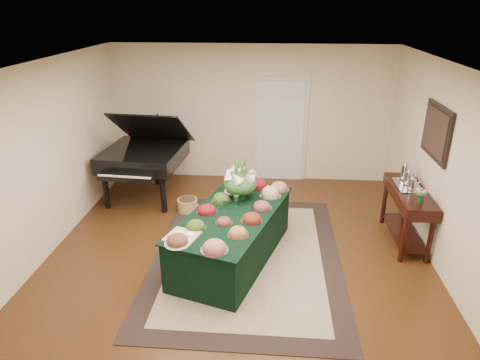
# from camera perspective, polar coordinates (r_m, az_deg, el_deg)

# --- Properties ---
(ground) EXTENTS (6.00, 6.00, 0.00)m
(ground) POSITION_cam_1_polar(r_m,az_deg,el_deg) (6.37, -0.22, -9.80)
(ground) COLOR black
(ground) RESTS_ON ground
(area_rug) EXTENTS (2.66, 3.73, 0.01)m
(area_rug) POSITION_cam_1_polar(r_m,az_deg,el_deg) (6.31, 0.97, -10.05)
(area_rug) COLOR black
(area_rug) RESTS_ON ground
(kitchen_doorway) EXTENTS (1.05, 0.07, 2.10)m
(kitchen_doorway) POSITION_cam_1_polar(r_m,az_deg,el_deg) (8.66, 5.43, 6.52)
(kitchen_doorway) COLOR silver
(kitchen_doorway) RESTS_ON ground
(buffet_table) EXTENTS (1.69, 2.46, 0.73)m
(buffet_table) POSITION_cam_1_polar(r_m,az_deg,el_deg) (6.08, -0.99, -7.43)
(buffet_table) COLOR black
(buffet_table) RESTS_ON ground
(food_platters) EXTENTS (1.54, 2.33, 0.13)m
(food_platters) POSITION_cam_1_polar(r_m,az_deg,el_deg) (5.98, -0.37, -3.52)
(food_platters) COLOR silver
(food_platters) RESTS_ON buffet_table
(cutting_board) EXTENTS (0.46, 0.46, 0.10)m
(cutting_board) POSITION_cam_1_polar(r_m,az_deg,el_deg) (5.37, -7.65, -7.18)
(cutting_board) COLOR tan
(cutting_board) RESTS_ON buffet_table
(green_goblets) EXTENTS (0.21, 0.23, 0.18)m
(green_goblets) POSITION_cam_1_polar(r_m,az_deg,el_deg) (5.97, -1.25, -3.12)
(green_goblets) COLOR #16371F
(green_goblets) RESTS_ON buffet_table
(floral_centerpiece) EXTENTS (0.51, 0.51, 0.51)m
(floral_centerpiece) POSITION_cam_1_polar(r_m,az_deg,el_deg) (6.20, 0.03, 0.04)
(floral_centerpiece) COLOR #16371F
(floral_centerpiece) RESTS_ON buffet_table
(grand_piano) EXTENTS (1.56, 1.72, 1.68)m
(grand_piano) POSITION_cam_1_polar(r_m,az_deg,el_deg) (7.99, -12.69, 3.23)
(grand_piano) COLOR black
(grand_piano) RESTS_ON ground
(wicker_basket) EXTENTS (0.35, 0.35, 0.22)m
(wicker_basket) POSITION_cam_1_polar(r_m,az_deg,el_deg) (7.59, -7.01, -3.35)
(wicker_basket) COLOR olive
(wicker_basket) RESTS_ON ground
(mahogany_sideboard) EXTENTS (0.45, 1.38, 0.86)m
(mahogany_sideboard) POSITION_cam_1_polar(r_m,az_deg,el_deg) (6.85, 21.53, -2.70)
(mahogany_sideboard) COLOR black
(mahogany_sideboard) RESTS_ON ground
(tea_service) EXTENTS (0.34, 0.58, 0.30)m
(tea_service) POSITION_cam_1_polar(r_m,az_deg,el_deg) (6.88, 21.50, 0.28)
(tea_service) COLOR silver
(tea_service) RESTS_ON mahogany_sideboard
(pink_bouquet) EXTENTS (0.17, 0.17, 0.22)m
(pink_bouquet) POSITION_cam_1_polar(r_m,az_deg,el_deg) (6.32, 23.03, -1.67)
(pink_bouquet) COLOR #16371F
(pink_bouquet) RESTS_ON mahogany_sideboard
(wall_painting) EXTENTS (0.05, 0.95, 0.75)m
(wall_painting) POSITION_cam_1_polar(r_m,az_deg,el_deg) (6.56, 24.73, 5.84)
(wall_painting) COLOR black
(wall_painting) RESTS_ON ground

